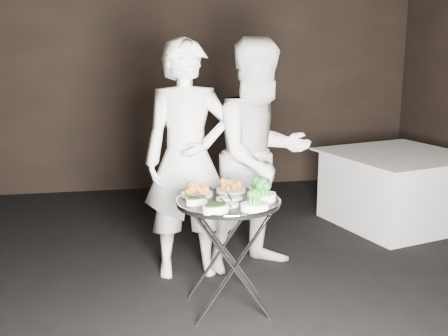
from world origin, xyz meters
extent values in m
cube|color=black|center=(0.00, 0.00, -0.03)|extent=(6.00, 7.00, 0.05)
cube|color=black|center=(0.00, 3.52, 1.50)|extent=(6.00, 0.05, 3.00)
cylinder|color=silver|center=(0.04, -0.02, 0.37)|extent=(0.51, 0.02, 0.75)
cylinder|color=silver|center=(0.04, -0.02, 0.37)|extent=(0.51, 0.02, 0.75)
cylinder|color=silver|center=(0.04, 0.37, 0.37)|extent=(0.51, 0.02, 0.75)
cylinder|color=silver|center=(0.04, 0.37, 0.37)|extent=(0.51, 0.02, 0.75)
cylinder|color=silver|center=(-0.18, 0.17, 0.72)|extent=(0.02, 0.43, 0.02)
cylinder|color=silver|center=(0.25, 0.17, 0.72)|extent=(0.02, 0.43, 0.02)
cylinder|color=black|center=(0.04, 0.17, 0.75)|extent=(0.68, 0.68, 0.03)
torus|color=silver|center=(0.04, 0.17, 0.77)|extent=(0.69, 0.69, 0.02)
cylinder|color=beige|center=(-0.15, 0.33, 0.78)|extent=(0.21, 0.21, 0.02)
cylinder|color=beige|center=(0.10, 0.38, 0.77)|extent=(0.20, 0.20, 0.02)
cylinder|color=white|center=(0.27, 0.29, 0.79)|extent=(0.13, 0.13, 0.05)
cylinder|color=silver|center=(-0.14, 0.33, 0.82)|extent=(0.09, 0.17, 0.01)
cylinder|color=silver|center=(0.09, 0.38, 0.82)|extent=(0.10, 0.17, 0.01)
cylinder|color=silver|center=(0.27, 0.30, 0.82)|extent=(0.02, 0.19, 0.01)
cylinder|color=silver|center=(-0.18, 0.12, 0.82)|extent=(0.14, 0.14, 0.01)
cylinder|color=silver|center=(0.26, 0.12, 0.82)|extent=(0.14, 0.14, 0.01)
cylinder|color=silver|center=(0.04, 0.18, 0.82)|extent=(0.04, 0.19, 0.01)
imported|color=white|center=(-0.15, 0.83, 0.91)|extent=(0.67, 0.44, 1.82)
imported|color=white|center=(0.43, 0.85, 0.91)|extent=(1.05, 0.93, 1.82)
cube|color=silver|center=(2.03, 1.66, 0.35)|extent=(1.11, 1.11, 0.70)
cube|color=silver|center=(2.03, 1.66, 0.70)|extent=(1.25, 1.25, 0.02)
camera|label=1|loc=(-0.64, -3.30, 1.79)|focal=45.00mm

